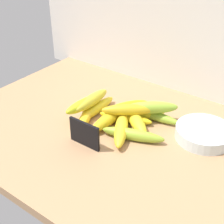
% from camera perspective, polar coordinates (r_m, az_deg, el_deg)
% --- Properties ---
extents(counter_top, '(1.10, 0.76, 0.03)m').
position_cam_1_polar(counter_top, '(1.08, 0.26, -4.04)').
color(counter_top, tan).
rests_on(counter_top, ground).
extents(back_wall, '(1.30, 0.02, 0.70)m').
position_cam_1_polar(back_wall, '(1.25, 11.43, 17.52)').
color(back_wall, silver).
rests_on(back_wall, ground).
extents(chalkboard_sign, '(0.11, 0.02, 0.08)m').
position_cam_1_polar(chalkboard_sign, '(0.99, -4.82, -3.99)').
color(chalkboard_sign, black).
rests_on(chalkboard_sign, counter_top).
extents(fruit_bowl, '(0.18, 0.18, 0.04)m').
position_cam_1_polar(fruit_bowl, '(1.07, 15.82, -3.62)').
color(fruit_bowl, silver).
rests_on(fruit_bowl, counter_top).
extents(banana_0, '(0.21, 0.05, 0.03)m').
position_cam_1_polar(banana_0, '(1.13, 7.01, -0.49)').
color(banana_0, '#93B835').
rests_on(banana_0, counter_top).
extents(banana_1, '(0.19, 0.09, 0.03)m').
position_cam_1_polar(banana_1, '(1.10, 2.55, -1.09)').
color(banana_1, yellow).
rests_on(banana_1, counter_top).
extents(banana_2, '(0.20, 0.10, 0.04)m').
position_cam_1_polar(banana_2, '(1.03, 3.81, -3.88)').
color(banana_2, '#94B431').
rests_on(banana_2, counter_top).
extents(banana_3, '(0.11, 0.17, 0.04)m').
position_cam_1_polar(banana_3, '(1.12, -4.44, -0.47)').
color(banana_3, yellow).
rests_on(banana_3, counter_top).
extents(banana_4, '(0.12, 0.16, 0.04)m').
position_cam_1_polar(banana_4, '(1.17, 2.76, 0.99)').
color(banana_4, gold).
rests_on(banana_4, counter_top).
extents(banana_5, '(0.15, 0.14, 0.04)m').
position_cam_1_polar(banana_5, '(1.08, 4.35, -1.77)').
color(banana_5, yellow).
rests_on(banana_5, counter_top).
extents(banana_6, '(0.04, 0.20, 0.04)m').
position_cam_1_polar(banana_6, '(1.10, -0.21, -0.90)').
color(banana_6, yellow).
rests_on(banana_6, counter_top).
extents(banana_7, '(0.04, 0.19, 0.04)m').
position_cam_1_polar(banana_7, '(1.16, -2.71, 0.61)').
color(banana_7, yellow).
rests_on(banana_7, counter_top).
extents(banana_8, '(0.13, 0.19, 0.04)m').
position_cam_1_polar(banana_8, '(1.04, 1.60, -3.03)').
color(banana_8, yellow).
rests_on(banana_8, counter_top).
extents(banana_9, '(0.19, 0.15, 0.04)m').
position_cam_1_polar(banana_9, '(1.12, 3.91, -0.26)').
color(banana_9, yellow).
rests_on(banana_9, counter_top).
extents(banana_10, '(0.06, 0.17, 0.04)m').
position_cam_1_polar(banana_10, '(1.11, -4.84, 1.43)').
color(banana_10, '#C4CE21').
rests_on(banana_10, banana_3).
extents(banana_11, '(0.17, 0.14, 0.04)m').
position_cam_1_polar(banana_11, '(1.08, 2.93, 0.40)').
color(banana_11, gold).
rests_on(banana_11, banana_1).
extents(banana_12, '(0.04, 0.17, 0.04)m').
position_cam_1_polar(banana_12, '(1.13, -3.60, 2.08)').
color(banana_12, gold).
rests_on(banana_12, banana_7).
extents(banana_13, '(0.17, 0.14, 0.04)m').
position_cam_1_polar(banana_13, '(1.10, 6.96, 0.80)').
color(banana_13, '#97BF36').
rests_on(banana_13, banana_0).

